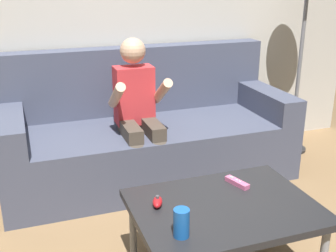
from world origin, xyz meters
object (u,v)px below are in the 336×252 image
Objects in this scene: person_seated_on_couch at (138,108)px; game_remote_pink_near_edge at (237,182)px; nunchuk_red at (158,202)px; coffee_table at (224,212)px; couch at (147,135)px; soda_can at (181,223)px.

person_seated_on_couch is 0.93m from game_remote_pink_near_edge.
coffee_table is at bearing -17.94° from nunchuk_red.
nunchuk_red is at bearing -104.45° from couch.
nunchuk_red is at bearing 93.71° from soda_can.
coffee_table is 6.90× the size of soda_can.
coffee_table is at bearing -89.94° from couch.
couch reaches higher than soda_can.
coffee_table is (0.12, -1.04, -0.21)m from person_seated_on_couch.
person_seated_on_couch is 0.97m from nunchuk_red.
couch is at bearing 75.55° from nunchuk_red.
couch is 0.35m from person_seated_on_couch.
coffee_table is at bearing -132.96° from game_remote_pink_near_edge.
coffee_table is 5.83× the size of game_remote_pink_near_edge.
nunchuk_red is at bearing -171.73° from game_remote_pink_near_edge.
game_remote_pink_near_edge is (0.26, -0.88, -0.16)m from person_seated_on_couch.
nunchuk_red is (-0.44, -0.06, 0.01)m from game_remote_pink_near_edge.
couch is 16.46× the size of soda_can.
coffee_table is 8.41× the size of nunchuk_red.
person_seated_on_couch is (-0.11, -0.19, 0.27)m from couch.
game_remote_pink_near_edge is at bearing 8.27° from nunchuk_red.
couch reaches higher than coffee_table.
soda_can is at bearing -97.65° from person_seated_on_couch.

